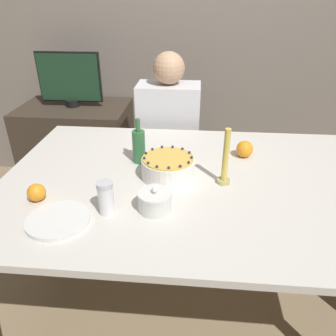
{
  "coord_description": "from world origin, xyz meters",
  "views": [
    {
      "loc": [
        0.01,
        -1.26,
        1.49
      ],
      "look_at": [
        -0.1,
        0.01,
        0.8
      ],
      "focal_mm": 35.0,
      "sensor_mm": 36.0,
      "label": 1
    }
  ],
  "objects_px": {
    "person_man_blue_shirt": "(169,152)",
    "bottle": "(139,146)",
    "tv_monitor": "(69,79)",
    "sugar_bowl": "(155,201)",
    "candle": "(225,162)",
    "cake": "(168,167)",
    "sugar_shaker": "(106,198)"
  },
  "relations": [
    {
      "from": "sugar_bowl",
      "to": "bottle",
      "type": "distance_m",
      "value": 0.41
    },
    {
      "from": "sugar_bowl",
      "to": "sugar_shaker",
      "type": "xyz_separation_m",
      "value": [
        -0.18,
        -0.04,
        0.03
      ]
    },
    {
      "from": "candle",
      "to": "bottle",
      "type": "distance_m",
      "value": 0.43
    },
    {
      "from": "bottle",
      "to": "person_man_blue_shirt",
      "type": "xyz_separation_m",
      "value": [
        0.09,
        0.63,
        -0.33
      ]
    },
    {
      "from": "cake",
      "to": "sugar_bowl",
      "type": "xyz_separation_m",
      "value": [
        -0.03,
        -0.26,
        -0.01
      ]
    },
    {
      "from": "sugar_bowl",
      "to": "candle",
      "type": "height_order",
      "value": "candle"
    },
    {
      "from": "candle",
      "to": "tv_monitor",
      "type": "xyz_separation_m",
      "value": [
        -1.07,
        1.11,
        0.07
      ]
    },
    {
      "from": "candle",
      "to": "person_man_blue_shirt",
      "type": "distance_m",
      "value": 0.93
    },
    {
      "from": "candle",
      "to": "person_man_blue_shirt",
      "type": "height_order",
      "value": "person_man_blue_shirt"
    },
    {
      "from": "sugar_bowl",
      "to": "candle",
      "type": "distance_m",
      "value": 0.36
    },
    {
      "from": "sugar_shaker",
      "to": "tv_monitor",
      "type": "height_order",
      "value": "tv_monitor"
    },
    {
      "from": "tv_monitor",
      "to": "bottle",
      "type": "bearing_deg",
      "value": -54.53
    },
    {
      "from": "sugar_shaker",
      "to": "bottle",
      "type": "height_order",
      "value": "bottle"
    },
    {
      "from": "sugar_shaker",
      "to": "bottle",
      "type": "xyz_separation_m",
      "value": [
        0.05,
        0.43,
        0.02
      ]
    },
    {
      "from": "bottle",
      "to": "tv_monitor",
      "type": "height_order",
      "value": "tv_monitor"
    },
    {
      "from": "sugar_bowl",
      "to": "bottle",
      "type": "relative_size",
      "value": 0.59
    },
    {
      "from": "cake",
      "to": "bottle",
      "type": "distance_m",
      "value": 0.21
    },
    {
      "from": "sugar_shaker",
      "to": "candle",
      "type": "distance_m",
      "value": 0.52
    },
    {
      "from": "candle",
      "to": "tv_monitor",
      "type": "height_order",
      "value": "tv_monitor"
    },
    {
      "from": "sugar_bowl",
      "to": "bottle",
      "type": "height_order",
      "value": "bottle"
    },
    {
      "from": "cake",
      "to": "candle",
      "type": "xyz_separation_m",
      "value": [
        0.24,
        -0.03,
        0.05
      ]
    },
    {
      "from": "candle",
      "to": "bottle",
      "type": "relative_size",
      "value": 1.14
    },
    {
      "from": "person_man_blue_shirt",
      "to": "tv_monitor",
      "type": "height_order",
      "value": "person_man_blue_shirt"
    },
    {
      "from": "cake",
      "to": "sugar_bowl",
      "type": "relative_size",
      "value": 1.81
    },
    {
      "from": "sugar_shaker",
      "to": "candle",
      "type": "xyz_separation_m",
      "value": [
        0.45,
        0.26,
        0.03
      ]
    },
    {
      "from": "tv_monitor",
      "to": "sugar_bowl",
      "type": "bearing_deg",
      "value": -59.12
    },
    {
      "from": "person_man_blue_shirt",
      "to": "bottle",
      "type": "bearing_deg",
      "value": 82.11
    },
    {
      "from": "cake",
      "to": "candle",
      "type": "relative_size",
      "value": 0.93
    },
    {
      "from": "sugar_bowl",
      "to": "bottle",
      "type": "bearing_deg",
      "value": 107.84
    },
    {
      "from": "person_man_blue_shirt",
      "to": "tv_monitor",
      "type": "xyz_separation_m",
      "value": [
        -0.76,
        0.31,
        0.42
      ]
    },
    {
      "from": "bottle",
      "to": "tv_monitor",
      "type": "relative_size",
      "value": 0.47
    },
    {
      "from": "candle",
      "to": "bottle",
      "type": "height_order",
      "value": "candle"
    }
  ]
}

